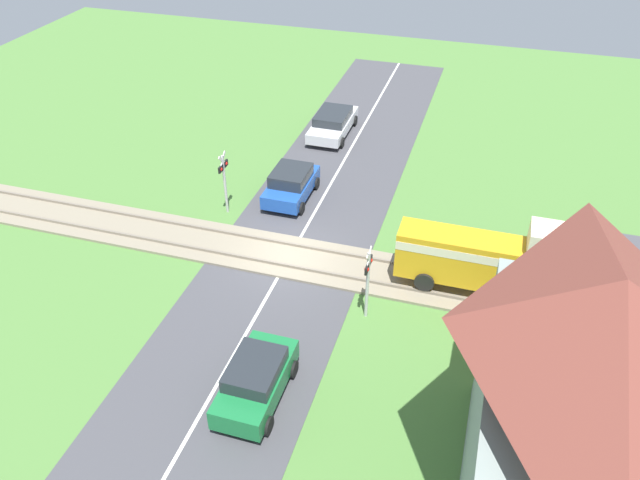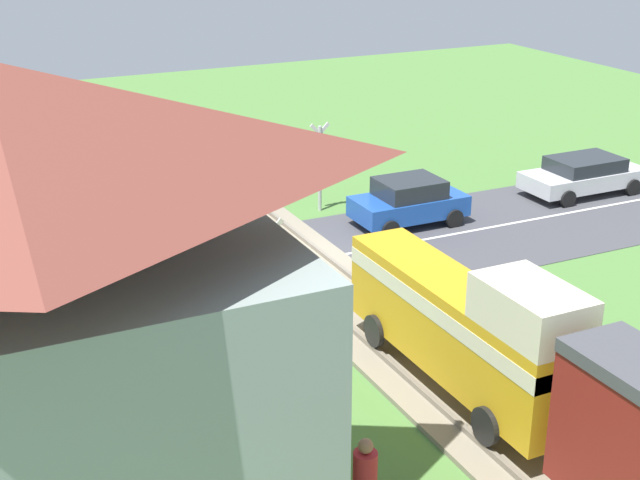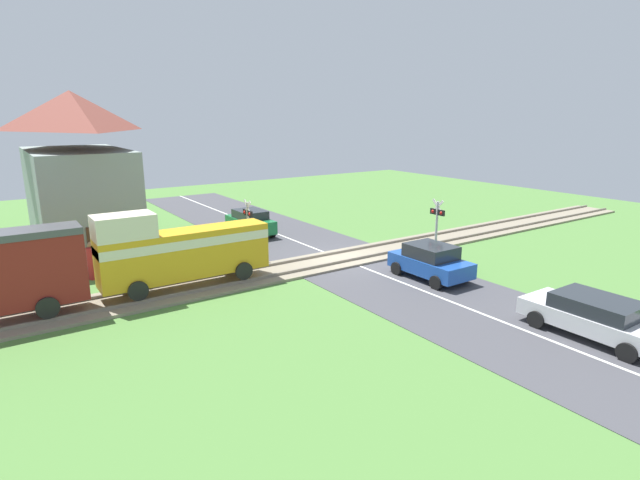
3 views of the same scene
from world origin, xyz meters
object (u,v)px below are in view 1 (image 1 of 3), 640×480
(car_far_side, at_px, (256,380))
(station_building, at_px, (576,419))
(car_behind_queue, at_px, (333,122))
(crossing_signal_west_approach, at_px, (224,175))
(car_near_crossing, at_px, (291,184))
(crossing_signal_east_approach, at_px, (368,275))
(pedestrian_by_station, at_px, (567,365))

(car_far_side, bearing_deg, station_building, 79.95)
(car_behind_queue, xyz_separation_m, station_building, (20.48, 11.65, 3.28))
(car_behind_queue, bearing_deg, crossing_signal_west_approach, -14.88)
(car_behind_queue, bearing_deg, car_near_crossing, 0.00)
(car_behind_queue, relative_size, crossing_signal_west_approach, 1.48)
(crossing_signal_west_approach, xyz_separation_m, station_building, (11.31, 14.09, 2.05))
(crossing_signal_west_approach, distance_m, station_building, 18.18)
(crossing_signal_east_approach, bearing_deg, pedestrian_by_station, 80.04)
(car_far_side, distance_m, car_behind_queue, 19.15)
(crossing_signal_east_approach, bearing_deg, car_far_side, -27.27)
(car_far_side, height_order, car_behind_queue, car_far_side)
(car_near_crossing, relative_size, crossing_signal_east_approach, 1.20)
(crossing_signal_east_approach, relative_size, pedestrian_by_station, 1.80)
(car_near_crossing, relative_size, station_building, 0.42)
(pedestrian_by_station, bearing_deg, car_far_side, -69.47)
(car_near_crossing, height_order, car_far_side, car_far_side)
(car_near_crossing, distance_m, crossing_signal_east_approach, 8.87)
(crossing_signal_west_approach, height_order, station_building, station_building)
(crossing_signal_west_approach, xyz_separation_m, pedestrian_by_station, (6.24, 14.70, -1.18))
(pedestrian_by_station, bearing_deg, crossing_signal_west_approach, -112.99)
(crossing_signal_east_approach, bearing_deg, crossing_signal_west_approach, -122.89)
(car_far_side, relative_size, crossing_signal_west_approach, 1.20)
(car_far_side, height_order, crossing_signal_east_approach, crossing_signal_east_approach)
(crossing_signal_west_approach, bearing_deg, pedestrian_by_station, 67.01)
(station_building, bearing_deg, car_behind_queue, -150.36)
(car_behind_queue, height_order, crossing_signal_east_approach, crossing_signal_east_approach)
(station_building, bearing_deg, car_far_side, -100.05)
(car_near_crossing, relative_size, pedestrian_by_station, 2.16)
(crossing_signal_east_approach, height_order, pedestrian_by_station, crossing_signal_east_approach)
(car_behind_queue, distance_m, station_building, 23.79)
(car_near_crossing, xyz_separation_m, car_behind_queue, (-7.19, 0.00, -0.07))
(car_far_side, distance_m, pedestrian_by_station, 10.02)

